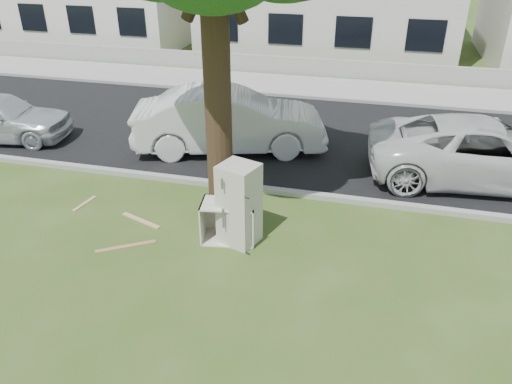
% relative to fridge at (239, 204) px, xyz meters
% --- Properties ---
extents(ground, '(120.00, 120.00, 0.00)m').
position_rel_fridge_xyz_m(ground, '(-0.42, -0.40, -0.80)').
color(ground, '#354B1B').
extents(road, '(120.00, 7.00, 0.01)m').
position_rel_fridge_xyz_m(road, '(-0.42, 5.60, -0.79)').
color(road, black).
rests_on(road, ground).
extents(kerb_near, '(120.00, 0.18, 0.12)m').
position_rel_fridge_xyz_m(kerb_near, '(-0.42, 2.05, -0.80)').
color(kerb_near, gray).
rests_on(kerb_near, ground).
extents(kerb_far, '(120.00, 0.18, 0.12)m').
position_rel_fridge_xyz_m(kerb_far, '(-0.42, 9.15, -0.80)').
color(kerb_far, gray).
rests_on(kerb_far, ground).
extents(sidewalk, '(120.00, 2.80, 0.01)m').
position_rel_fridge_xyz_m(sidewalk, '(-0.42, 10.60, -0.79)').
color(sidewalk, gray).
rests_on(sidewalk, ground).
extents(low_wall, '(120.00, 0.15, 0.70)m').
position_rel_fridge_xyz_m(low_wall, '(-0.42, 12.20, -0.45)').
color(low_wall, gray).
rests_on(low_wall, ground).
extents(fridge, '(0.81, 0.78, 1.59)m').
position_rel_fridge_xyz_m(fridge, '(0.00, 0.00, 0.00)').
color(fridge, '#B8B6A6').
rests_on(fridge, ground).
extents(cabinet, '(1.09, 0.77, 0.79)m').
position_rel_fridge_xyz_m(cabinet, '(-0.22, 0.01, -0.40)').
color(cabinet, white).
rests_on(cabinet, ground).
extents(plank_a, '(0.99, 0.69, 0.02)m').
position_rel_fridge_xyz_m(plank_a, '(-2.02, -0.74, -0.78)').
color(plank_a, '#A2784E').
rests_on(plank_a, ground).
extents(plank_b, '(0.98, 0.44, 0.02)m').
position_rel_fridge_xyz_m(plank_b, '(-2.15, 0.19, -0.78)').
color(plank_b, tan).
rests_on(plank_b, ground).
extents(plank_c, '(0.19, 0.71, 0.02)m').
position_rel_fridge_xyz_m(plank_c, '(-3.66, 0.54, -0.79)').
color(plank_c, tan).
rests_on(plank_c, ground).
extents(car_center, '(5.27, 3.09, 1.64)m').
position_rel_fridge_xyz_m(car_center, '(-1.47, 4.20, 0.02)').
color(car_center, silver).
rests_on(car_center, ground).
extents(car_right, '(5.48, 2.92, 1.47)m').
position_rel_fridge_xyz_m(car_right, '(4.77, 3.89, -0.06)').
color(car_right, silver).
rests_on(car_right, ground).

